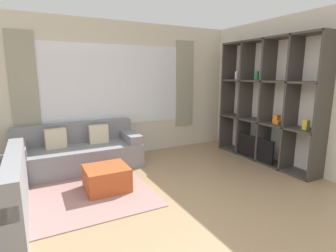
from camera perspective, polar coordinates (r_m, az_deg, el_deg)
The scene contains 7 objects.
ground_plane at distance 2.94m, azimuth 10.31°, elevation -23.88°, with size 16.00×16.00×0.00m, color #9E7F5B.
wall_back at distance 5.44m, azimuth -11.47°, elevation 7.66°, with size 6.43×0.11×2.70m.
wall_right at distance 5.47m, azimuth 22.28°, elevation 6.99°, with size 0.07×4.52×2.70m, color beige.
area_rug at distance 4.14m, azimuth -22.42°, elevation -13.52°, with size 2.42×2.03×0.01m, color gray.
shelving_unit at distance 5.33m, azimuth 20.85°, elevation 4.57°, with size 0.40×2.22×2.32m.
couch_main at distance 4.98m, azimuth -18.74°, elevation -5.51°, with size 2.12×0.88×0.79m.
ottoman at distance 4.02m, azimuth -13.20°, elevation -11.03°, with size 0.61×0.57×0.35m.
Camera 1 is at (-1.52, -1.87, 1.69)m, focal length 28.00 mm.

